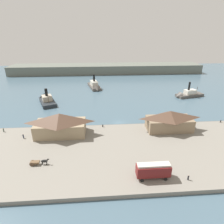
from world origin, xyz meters
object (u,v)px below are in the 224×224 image
at_px(ferry_near_quay, 47,100).
at_px(ferry_outer_harbor, 187,95).
at_px(mooring_post_center_east, 103,126).
at_px(horse_cart, 39,162).
at_px(pedestrian_walking_west, 188,178).
at_px(ferry_shed_east_terminal, 60,124).
at_px(pedestrian_at_waters_edge, 3,130).
at_px(mooring_post_east, 221,121).
at_px(ferry_mid_harbor, 95,86).
at_px(pedestrian_by_tram, 23,136).
at_px(street_tram, 153,170).
at_px(ferry_shed_customs_shed, 169,120).

relative_size(ferry_near_quay, ferry_outer_harbor, 0.98).
xyz_separation_m(mooring_post_center_east, ferry_outer_harbor, (52.31, 37.81, -0.26)).
distance_m(horse_cart, pedestrian_walking_west, 41.11).
xyz_separation_m(ferry_shed_east_terminal, pedestrian_walking_west, (36.81, -26.11, -3.61)).
bearing_deg(ferry_near_quay, pedestrian_at_waters_edge, -102.14).
height_order(ferry_shed_east_terminal, mooring_post_center_east, ferry_shed_east_terminal).
bearing_deg(mooring_post_east, ferry_mid_harbor, 131.97).
relative_size(pedestrian_walking_west, pedestrian_by_tram, 0.88).
bearing_deg(pedestrian_by_tram, mooring_post_center_east, 13.17).
xyz_separation_m(ferry_shed_east_terminal, ferry_near_quay, (-14.83, 38.78, -3.98)).
bearing_deg(horse_cart, ferry_shed_east_terminal, 79.10).
height_order(horse_cart, pedestrian_at_waters_edge, horse_cart).
xyz_separation_m(ferry_shed_east_terminal, pedestrian_at_waters_edge, (-22.40, 3.57, -3.57)).
relative_size(street_tram, pedestrian_by_tram, 5.05).
distance_m(horse_cart, ferry_outer_harbor, 93.01).
xyz_separation_m(ferry_shed_east_terminal, mooring_post_east, (65.61, 5.21, -3.86)).
bearing_deg(horse_cart, pedestrian_by_tram, 122.72).
relative_size(pedestrian_walking_west, ferry_outer_harbor, 0.08).
distance_m(pedestrian_at_waters_edge, mooring_post_center_east, 38.06).
relative_size(pedestrian_at_waters_edge, ferry_outer_harbor, 0.08).
bearing_deg(ferry_near_quay, ferry_shed_east_terminal, -69.07).
bearing_deg(mooring_post_east, mooring_post_center_east, -179.64).
distance_m(mooring_post_center_east, ferry_outer_harbor, 64.54).
height_order(ferry_shed_east_terminal, pedestrian_walking_west, ferry_shed_east_terminal).
distance_m(ferry_near_quay, ferry_outer_harbor, 82.87).
xyz_separation_m(pedestrian_walking_west, ferry_mid_harbor, (-25.07, 91.20, -0.21)).
distance_m(ferry_shed_east_terminal, ferry_near_quay, 41.71).
bearing_deg(ferry_outer_harbor, mooring_post_east, -93.57).
bearing_deg(ferry_shed_east_terminal, ferry_outer_harbor, 32.15).
bearing_deg(horse_cart, ferry_mid_harbor, 79.63).
bearing_deg(ferry_shed_customs_shed, pedestrian_by_tram, -177.31).
bearing_deg(mooring_post_center_east, street_tram, -67.44).
height_order(ferry_shed_customs_shed, pedestrian_walking_west, ferry_shed_customs_shed).
height_order(mooring_post_east, ferry_outer_harbor, ferry_outer_harbor).
xyz_separation_m(ferry_shed_east_terminal, ferry_shed_customs_shed, (41.29, 0.73, -0.32)).
bearing_deg(ferry_mid_harbor, horse_cart, -100.37).
relative_size(horse_cart, mooring_post_center_east, 6.11).
xyz_separation_m(ferry_shed_customs_shed, pedestrian_by_tram, (-54.39, -2.56, -3.20)).
distance_m(horse_cart, ferry_mid_harbor, 83.55).
bearing_deg(mooring_post_center_east, ferry_outer_harbor, 35.86).
height_order(pedestrian_by_tram, ferry_near_quay, ferry_near_quay).
bearing_deg(pedestrian_at_waters_edge, ferry_shed_customs_shed, -2.55).
bearing_deg(ferry_shed_east_terminal, ferry_near_quay, 110.93).
distance_m(ferry_shed_customs_shed, ferry_mid_harbor, 70.90).
height_order(ferry_near_quay, ferry_outer_harbor, ferry_outer_harbor).
bearing_deg(pedestrian_walking_west, ferry_shed_east_terminal, 144.65).
bearing_deg(street_tram, ferry_shed_customs_shed, 62.11).
bearing_deg(ferry_mid_harbor, street_tram, -79.80).
bearing_deg(mooring_post_center_east, mooring_post_east, 0.36).
relative_size(horse_cart, ferry_outer_harbor, 0.29).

